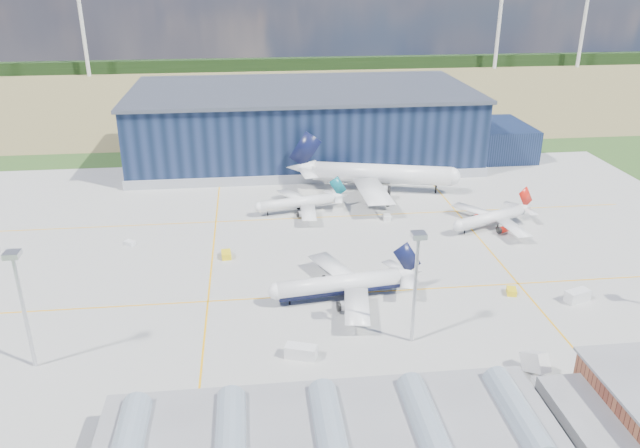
% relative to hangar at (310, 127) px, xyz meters
% --- Properties ---
extents(ground, '(600.00, 600.00, 0.00)m').
position_rel_hangar_xyz_m(ground, '(-2.81, -94.80, -11.62)').
color(ground, '#2B491B').
rests_on(ground, ground).
extents(apron, '(220.00, 160.00, 0.08)m').
position_rel_hangar_xyz_m(apron, '(-2.81, -84.80, -11.59)').
color(apron, '#9A9995').
rests_on(apron, ground).
extents(farmland, '(600.00, 220.00, 0.01)m').
position_rel_hangar_xyz_m(farmland, '(-2.81, 125.20, -11.62)').
color(farmland, olive).
rests_on(farmland, ground).
extents(treeline, '(600.00, 8.00, 8.00)m').
position_rel_hangar_xyz_m(treeline, '(-2.81, 205.20, -7.62)').
color(treeline, black).
rests_on(treeline, ground).
extents(hangar, '(145.00, 62.00, 26.10)m').
position_rel_hangar_xyz_m(hangar, '(0.00, 0.00, 0.00)').
color(hangar, black).
rests_on(hangar, ground).
extents(glass_concourse, '(78.00, 23.00, 8.60)m').
position_rel_hangar_xyz_m(glass_concourse, '(-9.26, -154.80, -7.93)').
color(glass_concourse, black).
rests_on(glass_concourse, ground).
extents(light_mast_west, '(2.60, 2.60, 23.00)m').
position_rel_hangar_xyz_m(light_mast_west, '(-62.81, -124.80, 3.82)').
color(light_mast_west, silver).
rests_on(light_mast_west, ground).
extents(light_mast_center, '(2.60, 2.60, 23.00)m').
position_rel_hangar_xyz_m(light_mast_center, '(7.19, -124.80, 3.82)').
color(light_mast_center, silver).
rests_on(light_mast_center, ground).
extents(airliner_navy, '(39.28, 38.62, 11.44)m').
position_rel_hangar_xyz_m(airliner_navy, '(-4.42, -106.80, -5.90)').
color(airliner_navy, white).
rests_on(airliner_navy, ground).
extents(airliner_red, '(38.16, 37.83, 9.53)m').
position_rel_hangar_xyz_m(airliner_red, '(42.47, -72.80, -6.85)').
color(airliner_red, white).
rests_on(airliner_red, ground).
extents(airliner_widebody, '(67.32, 66.46, 18.10)m').
position_rel_hangar_xyz_m(airliner_widebody, '(18.71, -39.80, -2.57)').
color(airliner_widebody, white).
rests_on(airliner_widebody, ground).
extents(airliner_regional, '(34.25, 33.78, 9.38)m').
position_rel_hangar_xyz_m(airliner_regional, '(-9.28, -55.03, -6.92)').
color(airliner_regional, white).
rests_on(airliner_regional, ground).
extents(gse_tug_a, '(2.63, 3.96, 1.57)m').
position_rel_hangar_xyz_m(gse_tug_a, '(-29.33, -83.32, -10.83)').
color(gse_tug_a, yellow).
rests_on(gse_tug_a, ground).
extents(gse_tug_b, '(2.81, 3.48, 1.31)m').
position_rel_hangar_xyz_m(gse_tug_b, '(33.76, -109.16, -10.96)').
color(gse_tug_b, yellow).
rests_on(gse_tug_b, ground).
extents(gse_van_a, '(6.32, 4.26, 2.54)m').
position_rel_hangar_xyz_m(gse_van_a, '(-14.60, -127.74, -10.35)').
color(gse_van_a, silver).
rests_on(gse_van_a, ground).
extents(gse_cart_a, '(2.39, 3.35, 1.38)m').
position_rel_hangar_xyz_m(gse_cart_a, '(15.62, -63.60, -10.93)').
color(gse_cart_a, silver).
rests_on(gse_cart_a, ground).
extents(gse_van_b, '(4.64, 5.28, 2.24)m').
position_rel_hangar_xyz_m(gse_van_b, '(10.84, -98.82, -10.50)').
color(gse_van_b, silver).
rests_on(gse_van_b, ground).
extents(gse_cart_b, '(3.29, 3.08, 1.19)m').
position_rel_hangar_xyz_m(gse_cart_b, '(-54.33, -73.03, -11.02)').
color(gse_cart_b, silver).
rests_on(gse_cart_b, ground).
extents(gse_van_c, '(5.89, 4.13, 2.57)m').
position_rel_hangar_xyz_m(gse_van_c, '(46.59, -113.77, -10.33)').
color(gse_van_c, silver).
rests_on(gse_van_c, ground).
extents(airstair, '(3.31, 5.75, 3.46)m').
position_rel_hangar_xyz_m(airstair, '(26.01, -137.76, -9.89)').
color(airstair, silver).
rests_on(airstair, ground).
extents(car_a, '(3.39, 1.91, 1.09)m').
position_rel_hangar_xyz_m(car_a, '(43.08, -142.80, -11.07)').
color(car_a, '#99999E').
rests_on(car_a, ground).
extents(car_b, '(3.71, 1.96, 1.16)m').
position_rel_hangar_xyz_m(car_b, '(40.06, -137.05, -11.03)').
color(car_b, '#99999E').
rests_on(car_b, ground).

